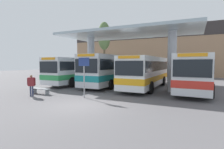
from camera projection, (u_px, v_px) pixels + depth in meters
name	position (u px, v px, depth m)	size (l,w,h in m)	color
ground_plane	(82.00, 105.00, 10.47)	(100.00, 100.00, 0.00)	#565456
townhouse_backdrop	(162.00, 47.00, 33.82)	(40.00, 0.58, 9.72)	#9E7A5B
station_canopy	(127.00, 40.00, 17.00)	(13.38, 5.98, 5.53)	silver
transit_bus_left_bay	(81.00, 69.00, 21.30)	(2.94, 10.19, 3.09)	silver
transit_bus_center_bay	(116.00, 69.00, 20.41)	(2.93, 12.03, 3.35)	silver
transit_bus_right_bay	(147.00, 71.00, 17.56)	(2.76, 10.23, 3.11)	white
transit_bus_far_right_bay	(196.00, 71.00, 15.88)	(3.07, 11.02, 3.18)	silver
waiting_bench_near_pillar	(41.00, 90.00, 14.19)	(1.78, 0.44, 0.46)	gray
info_sign_platform	(84.00, 69.00, 12.61)	(0.90, 0.09, 2.92)	gray
pedestrian_waiting	(31.00, 83.00, 13.15)	(0.54, 0.44, 1.63)	#333856
poplar_tree_behind_left	(104.00, 37.00, 30.59)	(2.22, 2.22, 9.71)	brown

